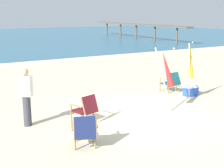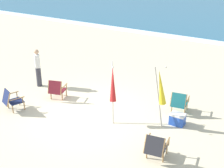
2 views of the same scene
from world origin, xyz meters
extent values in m
plane|color=beige|center=(0.00, 0.00, 0.00)|extent=(80.00, 80.00, 0.00)
cube|color=white|center=(0.00, 11.79, 0.03)|extent=(80.00, 1.10, 0.06)
cube|color=#28282D|center=(3.12, -1.05, 0.32)|extent=(0.59, 0.55, 0.04)
cube|color=#28282D|center=(3.17, -1.40, 0.55)|extent=(0.53, 0.33, 0.48)
cylinder|color=olive|center=(2.85, -0.87, 0.16)|extent=(0.04, 0.04, 0.32)
cylinder|color=olive|center=(3.31, -0.80, 0.16)|extent=(0.04, 0.04, 0.32)
cylinder|color=olive|center=(2.92, -1.30, 0.16)|extent=(0.04, 0.04, 0.32)
cylinder|color=olive|center=(3.38, -1.23, 0.16)|extent=(0.04, 0.04, 0.32)
cube|color=olive|center=(2.84, -1.11, 0.54)|extent=(0.12, 0.53, 0.02)
cylinder|color=olive|center=(2.81, -0.93, 0.43)|extent=(0.04, 0.04, 0.22)
cube|color=olive|center=(3.39, -1.02, 0.54)|extent=(0.12, 0.53, 0.02)
cylinder|color=olive|center=(3.37, -0.84, 0.43)|extent=(0.04, 0.04, 0.22)
cylinder|color=olive|center=(2.92, -1.44, 0.55)|extent=(0.08, 0.27, 0.49)
cylinder|color=olive|center=(3.42, -1.36, 0.55)|extent=(0.08, 0.27, 0.49)
cube|color=#196066|center=(2.68, 1.88, 0.32)|extent=(0.59, 0.56, 0.04)
cube|color=#196066|center=(2.73, 1.54, 0.56)|extent=(0.52, 0.30, 0.49)
cylinder|color=olive|center=(2.41, 2.05, 0.16)|extent=(0.04, 0.04, 0.32)
cylinder|color=olive|center=(2.88, 2.13, 0.16)|extent=(0.04, 0.04, 0.32)
cylinder|color=olive|center=(2.48, 1.63, 0.16)|extent=(0.04, 0.04, 0.32)
cylinder|color=olive|center=(2.94, 1.70, 0.16)|extent=(0.04, 0.04, 0.32)
cube|color=olive|center=(2.41, 1.81, 0.54)|extent=(0.12, 0.53, 0.02)
cylinder|color=olive|center=(2.38, 2.00, 0.43)|extent=(0.04, 0.04, 0.22)
cube|color=olive|center=(2.96, 1.90, 0.54)|extent=(0.12, 0.53, 0.02)
cylinder|color=olive|center=(2.93, 2.09, 0.43)|extent=(0.04, 0.04, 0.22)
cylinder|color=olive|center=(2.48, 1.50, 0.56)|extent=(0.08, 0.24, 0.50)
cylinder|color=olive|center=(2.98, 1.58, 0.56)|extent=(0.08, 0.24, 0.50)
cube|color=#19234C|center=(-2.45, -1.17, 0.32)|extent=(0.66, 0.64, 0.04)
cube|color=#19234C|center=(-2.56, -1.47, 0.57)|extent=(0.53, 0.36, 0.51)
cylinder|color=olive|center=(-2.59, -0.88, 0.16)|extent=(0.04, 0.04, 0.32)
cylinder|color=olive|center=(-2.15, -1.05, 0.16)|extent=(0.04, 0.04, 0.32)
cylinder|color=olive|center=(-2.74, -1.28, 0.16)|extent=(0.04, 0.04, 0.32)
cylinder|color=olive|center=(-2.31, -1.45, 0.16)|extent=(0.04, 0.04, 0.32)
cube|color=olive|center=(-2.72, -1.08, 0.54)|extent=(0.22, 0.51, 0.02)
cylinder|color=olive|center=(-2.65, -0.91, 0.43)|extent=(0.04, 0.04, 0.22)
cube|color=olive|center=(-2.19, -1.29, 0.54)|extent=(0.22, 0.51, 0.02)
cylinder|color=olive|center=(-2.13, -1.11, 0.43)|extent=(0.04, 0.04, 0.22)
cylinder|color=olive|center=(-2.80, -1.37, 0.57)|extent=(0.11, 0.20, 0.51)
cylinder|color=olive|center=(-2.33, -1.56, 0.57)|extent=(0.11, 0.20, 0.51)
cube|color=maroon|center=(-1.77, 0.41, 0.32)|extent=(0.64, 0.62, 0.04)
cube|color=maroon|center=(-1.67, 0.10, 0.57)|extent=(0.53, 0.34, 0.51)
cylinder|color=olive|center=(-2.06, 0.54, 0.16)|extent=(0.04, 0.04, 0.32)
cylinder|color=olive|center=(-1.62, 0.69, 0.16)|extent=(0.04, 0.04, 0.32)
cylinder|color=olive|center=(-1.93, 0.13, 0.16)|extent=(0.04, 0.04, 0.32)
cylinder|color=olive|center=(-1.48, 0.27, 0.16)|extent=(0.04, 0.04, 0.32)
cube|color=olive|center=(-2.03, 0.30, 0.54)|extent=(0.20, 0.51, 0.02)
cylinder|color=olive|center=(-2.09, 0.48, 0.43)|extent=(0.04, 0.04, 0.22)
cube|color=olive|center=(-1.50, 0.48, 0.54)|extent=(0.20, 0.51, 0.02)
cylinder|color=olive|center=(-1.56, 0.65, 0.43)|extent=(0.04, 0.04, 0.22)
cylinder|color=olive|center=(-1.91, 0.02, 0.57)|extent=(0.10, 0.20, 0.51)
cylinder|color=olive|center=(-1.43, 0.18, 0.57)|extent=(0.10, 0.20, 0.51)
cylinder|color=#B7B2A8|center=(0.94, 0.09, 1.01)|extent=(0.39, 0.56, 2.03)
cone|color=red|center=(0.99, 0.00, 1.36)|extent=(0.48, 0.57, 1.17)
sphere|color=#B7B2A8|center=(1.10, -0.16, 2.01)|extent=(0.06, 0.06, 0.06)
cylinder|color=#B7B2A8|center=(2.42, 0.48, 1.04)|extent=(0.36, 0.20, 2.08)
cone|color=yellow|center=(2.48, 0.50, 1.40)|extent=(0.46, 0.37, 1.18)
sphere|color=#B7B2A8|center=(2.57, 0.55, 2.07)|extent=(0.06, 0.06, 0.06)
cylinder|color=#383842|center=(-3.24, 0.85, 0.43)|extent=(0.22, 0.22, 0.86)
cube|color=white|center=(-3.24, 0.85, 1.14)|extent=(0.39, 0.37, 0.56)
sphere|color=tan|center=(-3.24, 0.85, 1.53)|extent=(0.20, 0.20, 0.20)
cube|color=blue|center=(2.97, 0.91, 0.17)|extent=(0.48, 0.34, 0.34)
cube|color=white|center=(2.97, 0.91, 0.37)|extent=(0.49, 0.35, 0.06)
camera|label=1|loc=(-5.36, -7.47, 3.11)|focal=50.00mm
camera|label=2|loc=(5.92, -7.95, 5.38)|focal=50.00mm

